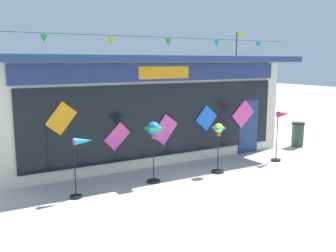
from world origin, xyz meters
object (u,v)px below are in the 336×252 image
Objects in this scene: kite_shop_building at (135,105)px; wind_spinner_far_left at (81,155)px; wind_spinner_center_right at (282,124)px; trash_bin at (298,134)px; wind_spinner_center_left at (218,139)px; wind_spinner_left at (153,135)px.

kite_shop_building is 6.86× the size of wind_spinner_far_left.
trash_bin is at bearing 28.01° from wind_spinner_center_right.
trash_bin is at bearing 14.35° from wind_spinner_center_left.
wind_spinner_center_left is at bearing -165.65° from trash_bin.
wind_spinner_center_left is (2.20, -0.17, -0.30)m from wind_spinner_left.
kite_shop_building reaches higher than trash_bin.
wind_spinner_center_left is 1.56× the size of trash_bin.
wind_spinner_center_right is at bearing -151.99° from trash_bin.
wind_spinner_center_left is at bearing -74.27° from kite_shop_building.
kite_shop_building is at bearing 158.72° from trash_bin.
trash_bin is at bearing 8.85° from wind_spinner_left.
wind_spinner_far_left is at bearing -176.81° from wind_spinner_left.
wind_spinner_center_left is 2.86m from wind_spinner_center_right.
wind_spinner_left is at bearing -171.15° from trash_bin.
wind_spinner_left is (-1.15, -3.54, -0.46)m from kite_shop_building.
kite_shop_building is 3.93m from wind_spinner_center_left.
kite_shop_building is 6.82× the size of wind_spinner_center_left.
wind_spinner_far_left is at bearing -179.60° from wind_spinner_center_right.
wind_spinner_left is 1.77× the size of trash_bin.
wind_spinner_left is at bearing 179.20° from wind_spinner_center_right.
wind_spinner_far_left is 1.00× the size of wind_spinner_center_left.
kite_shop_building is 3.75m from wind_spinner_left.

